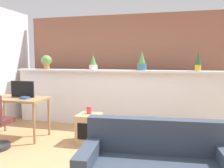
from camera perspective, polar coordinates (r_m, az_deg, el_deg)
ground_plane at (r=3.39m, az=-6.25°, el=-19.48°), size 12.00×12.00×0.00m
divider_wall at (r=5.05m, az=1.61°, el=-3.71°), size 4.76×0.16×1.19m
plant_shelf at (r=4.94m, az=1.53°, el=3.26°), size 4.76×0.31×0.04m
brick_wall_behind at (r=5.57m, az=2.98°, el=3.98°), size 4.76×0.10×2.50m
potted_plant_0 at (r=5.55m, az=-15.84°, el=5.46°), size 0.24×0.24×0.32m
potted_plant_1 at (r=5.07m, az=-4.65°, el=5.17°), size 0.18×0.18×0.32m
potted_plant_2 at (r=4.86m, az=7.39°, el=5.41°), size 0.19×0.19×0.39m
potted_plant_3 at (r=4.82m, az=20.48°, el=5.40°), size 0.11×0.11×0.40m
desk at (r=4.66m, az=-22.32°, el=-4.17°), size 1.10×0.60×0.75m
tv_monitor at (r=4.65m, az=-21.20°, el=-1.18°), size 0.47×0.04×0.31m
side_cube_shelf at (r=4.16m, az=-5.64°, el=-10.81°), size 0.40×0.41×0.50m
vase_on_shelf at (r=4.13m, az=-5.67°, el=-6.43°), size 0.09×0.09×0.13m
book_on_desk at (r=4.45m, az=-20.70°, el=-3.22°), size 0.14×0.12×0.04m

